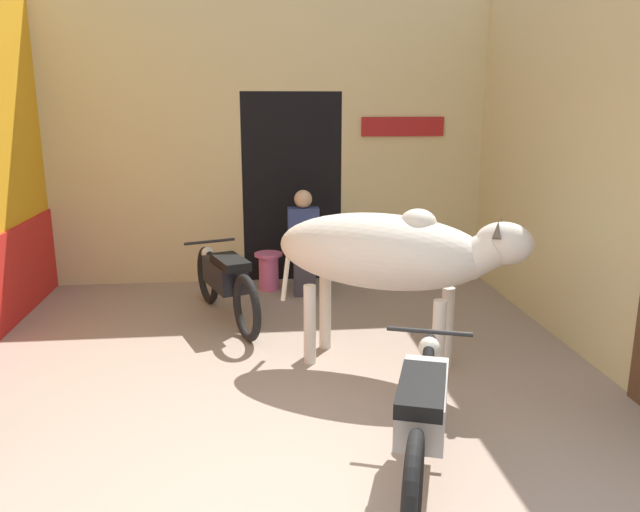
% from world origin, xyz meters
% --- Properties ---
extents(wall_back_with_doorway, '(5.51, 0.93, 3.55)m').
position_xyz_m(wall_back_with_doorway, '(0.11, 5.34, 1.56)').
color(wall_back_with_doorway, '#D1BC84').
rests_on(wall_back_with_doorway, ground_plane).
extents(wall_right_with_door, '(0.22, 5.08, 3.55)m').
position_xyz_m(wall_right_with_door, '(2.84, 2.49, 1.75)').
color(wall_right_with_door, '#D1BC84').
rests_on(wall_right_with_door, ground_plane).
extents(cow, '(2.15, 1.47, 1.43)m').
position_xyz_m(cow, '(0.92, 2.20, 1.03)').
color(cow, beige).
rests_on(cow, ground_plane).
extents(motorcycle_near, '(0.82, 1.97, 0.78)m').
position_xyz_m(motorcycle_near, '(0.78, 0.51, 0.45)').
color(motorcycle_near, black).
rests_on(motorcycle_near, ground_plane).
extents(motorcycle_far, '(0.84, 1.89, 0.78)m').
position_xyz_m(motorcycle_far, '(-0.54, 3.56, 0.44)').
color(motorcycle_far, black).
rests_on(motorcycle_far, ground_plane).
extents(shopkeeper_seated, '(0.37, 0.34, 1.26)m').
position_xyz_m(shopkeeper_seated, '(0.37, 4.45, 0.68)').
color(shopkeeper_seated, '#3D3842').
rests_on(shopkeeper_seated, ground_plane).
extents(plastic_stool, '(0.35, 0.35, 0.47)m').
position_xyz_m(plastic_stool, '(-0.05, 4.64, 0.25)').
color(plastic_stool, '#DB6093').
rests_on(plastic_stool, ground_plane).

